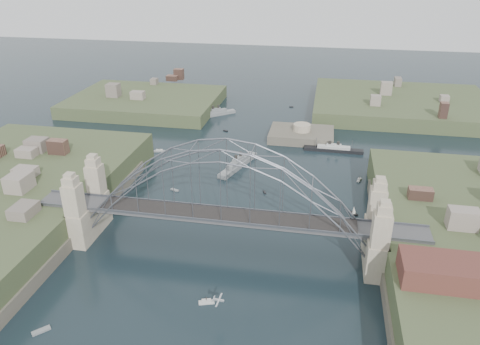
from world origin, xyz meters
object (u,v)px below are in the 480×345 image
naval_cruiser_far (216,113)px  naval_cruiser_near (238,164)px  wharf_shed (462,273)px  ocean_liner (334,149)px  bridge (224,199)px  fort_island (301,140)px

naval_cruiser_far → naval_cruiser_near: bearing=-68.9°
wharf_shed → naval_cruiser_far: wharf_shed is taller
naval_cruiser_far → ocean_liner: size_ratio=0.74×
naval_cruiser_near → naval_cruiser_far: size_ratio=1.40×
bridge → naval_cruiser_far: bearing=104.6°
ocean_liner → naval_cruiser_far: bearing=148.0°
naval_cruiser_far → ocean_liner: naval_cruiser_far is taller
naval_cruiser_near → ocean_liner: (28.36, 17.99, -0.20)m
bridge → naval_cruiser_near: (-5.21, 42.55, -11.40)m
naval_cruiser_near → bridge: bearing=-83.0°
wharf_shed → naval_cruiser_near: (-49.21, 56.55, -9.07)m
fort_island → ocean_liner: 14.66m
bridge → ocean_liner: bridge is taller
naval_cruiser_near → fort_island: bearing=57.9°
wharf_shed → bridge: bearing=162.3°
bridge → naval_cruiser_far: 93.36m
fort_island → naval_cruiser_near: size_ratio=1.11×
bridge → ocean_liner: (23.15, 60.55, -11.60)m
bridge → naval_cruiser_far: (-23.37, 89.66, -11.45)m
naval_cruiser_far → ocean_liner: bearing=-32.0°
naval_cruiser_far → ocean_liner: 54.88m
naval_cruiser_near → naval_cruiser_far: bearing=111.1°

